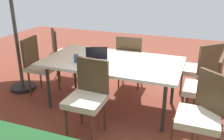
# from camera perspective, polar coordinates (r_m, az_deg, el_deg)

# --- Properties ---
(ground_plane) EXTENTS (10.00, 10.00, 0.02)m
(ground_plane) POSITION_cam_1_polar(r_m,az_deg,el_deg) (4.03, -0.00, -8.21)
(ground_plane) COLOR brown
(dining_table) EXTENTS (2.05, 1.12, 0.76)m
(dining_table) POSITION_cam_1_polar(r_m,az_deg,el_deg) (3.73, -0.00, 1.49)
(dining_table) COLOR silver
(dining_table) RESTS_ON ground_plane
(chair_east) EXTENTS (0.48, 0.47, 0.98)m
(chair_east) POSITION_cam_1_polar(r_m,az_deg,el_deg) (4.39, -16.26, 1.51)
(chair_east) COLOR beige
(chair_east) RESTS_ON ground_plane
(chair_southeast) EXTENTS (0.59, 0.58, 0.98)m
(chair_southeast) POSITION_cam_1_polar(r_m,az_deg,el_deg) (4.97, -11.19, 4.24)
(chair_southeast) COLOR beige
(chair_southeast) RESTS_ON ground_plane
(chair_north) EXTENTS (0.46, 0.47, 0.98)m
(chair_north) POSITION_cam_1_polar(r_m,az_deg,el_deg) (3.16, -5.58, -5.57)
(chair_north) COLOR beige
(chair_north) RESTS_ON ground_plane
(chair_northwest) EXTENTS (0.58, 0.58, 0.98)m
(chair_northwest) POSITION_cam_1_polar(r_m,az_deg,el_deg) (2.94, 19.92, -9.02)
(chair_northwest) COLOR beige
(chair_northwest) RESTS_ON ground_plane
(chair_west) EXTENTS (0.49, 0.48, 0.98)m
(chair_west) POSITION_cam_1_polar(r_m,az_deg,el_deg) (3.59, 20.56, -3.46)
(chair_west) COLOR beige
(chair_west) RESTS_ON ground_plane
(chair_south) EXTENTS (0.47, 0.48, 0.98)m
(chair_south) POSITION_cam_1_polar(r_m,az_deg,el_deg) (4.46, 4.16, 2.63)
(chair_south) COLOR beige
(chair_south) RESTS_ON ground_plane
(chair_southwest) EXTENTS (0.59, 0.59, 0.98)m
(chair_southwest) POSITION_cam_1_polar(r_m,az_deg,el_deg) (4.25, 19.85, 0.41)
(chair_southwest) COLOR beige
(chair_southwest) RESTS_ON ground_plane
(laptop) EXTENTS (0.39, 0.35, 0.21)m
(laptop) POSITION_cam_1_polar(r_m,az_deg,el_deg) (3.78, -3.47, 3.22)
(laptop) COLOR gray
(laptop) RESTS_ON dining_table
(cup) EXTENTS (0.07, 0.07, 0.12)m
(cup) POSITION_cam_1_polar(r_m,az_deg,el_deg) (3.66, -8.17, 2.65)
(cup) COLOR #334C99
(cup) RESTS_ON dining_table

